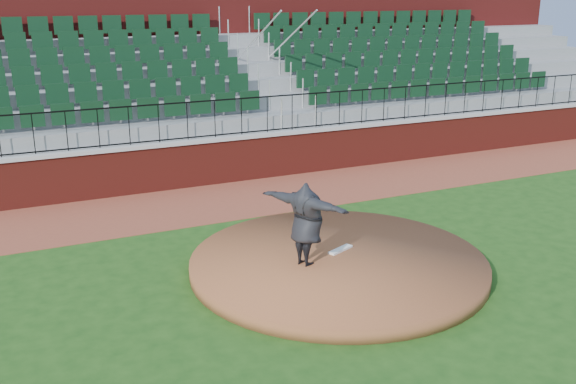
# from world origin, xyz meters

# --- Properties ---
(ground) EXTENTS (90.00, 90.00, 0.00)m
(ground) POSITION_xyz_m (0.00, 0.00, 0.00)
(ground) COLOR #1E4714
(ground) RESTS_ON ground
(warning_track) EXTENTS (34.00, 3.20, 0.01)m
(warning_track) POSITION_xyz_m (0.00, 5.40, 0.01)
(warning_track) COLOR brown
(warning_track) RESTS_ON ground
(field_wall) EXTENTS (34.00, 0.35, 1.20)m
(field_wall) POSITION_xyz_m (0.00, 7.00, 0.60)
(field_wall) COLOR maroon
(field_wall) RESTS_ON ground
(wall_cap) EXTENTS (34.00, 0.45, 0.10)m
(wall_cap) POSITION_xyz_m (0.00, 7.00, 1.25)
(wall_cap) COLOR #B7B7B7
(wall_cap) RESTS_ON field_wall
(wall_railing) EXTENTS (34.00, 0.05, 1.00)m
(wall_railing) POSITION_xyz_m (0.00, 7.00, 1.80)
(wall_railing) COLOR black
(wall_railing) RESTS_ON wall_cap
(seating_stands) EXTENTS (34.00, 5.10, 4.60)m
(seating_stands) POSITION_xyz_m (0.00, 9.72, 2.30)
(seating_stands) COLOR gray
(seating_stands) RESTS_ON ground
(concourse_wall) EXTENTS (34.00, 0.50, 5.50)m
(concourse_wall) POSITION_xyz_m (0.00, 12.52, 2.75)
(concourse_wall) COLOR maroon
(concourse_wall) RESTS_ON ground
(pitchers_mound) EXTENTS (5.65, 5.65, 0.25)m
(pitchers_mound) POSITION_xyz_m (0.50, 0.31, 0.12)
(pitchers_mound) COLOR brown
(pitchers_mound) RESTS_ON ground
(pitching_rubber) EXTENTS (0.61, 0.38, 0.04)m
(pitching_rubber) POSITION_xyz_m (0.72, 0.62, 0.27)
(pitching_rubber) COLOR white
(pitching_rubber) RESTS_ON pitchers_mound
(pitcher) EXTENTS (1.31, 1.99, 1.58)m
(pitcher) POSITION_xyz_m (-0.19, 0.31, 1.04)
(pitcher) COLOR black
(pitcher) RESTS_ON pitchers_mound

